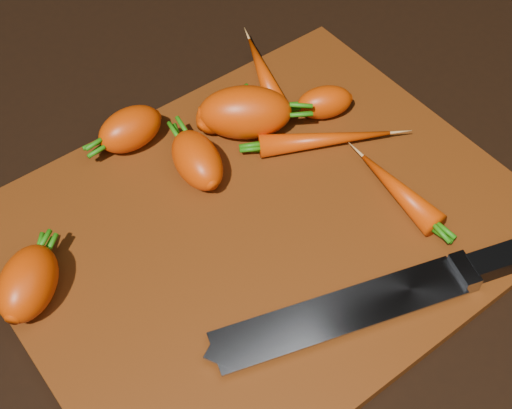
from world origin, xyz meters
TOP-DOWN VIEW (x-y plane):
  - ground at (0.00, 0.00)m, footprint 2.00×2.00m
  - cutting_board at (0.00, 0.00)m, footprint 0.50×0.40m
  - carrot_0 at (-0.22, 0.06)m, footprint 0.09×0.09m
  - carrot_1 at (0.06, 0.11)m, footprint 0.12×0.11m
  - carrot_2 at (-0.02, 0.09)m, footprint 0.06×0.09m
  - carrot_3 at (-0.05, 0.17)m, footprint 0.07×0.05m
  - carrot_4 at (0.05, 0.14)m, footprint 0.07×0.05m
  - carrot_5 at (0.15, 0.08)m, footprint 0.07×0.06m
  - carrot_6 at (0.13, 0.17)m, footprint 0.06×0.11m
  - carrot_7 at (0.12, 0.04)m, footprint 0.14×0.09m
  - carrot_8 at (0.13, -0.06)m, footprint 0.03×0.11m
  - knife at (0.01, -0.14)m, footprint 0.38×0.15m

SIDE VIEW (x-z plane):
  - ground at x=0.00m, z-range -0.01..0.00m
  - cutting_board at x=0.00m, z-range 0.00..0.01m
  - knife at x=0.01m, z-range 0.01..0.03m
  - carrot_6 at x=0.13m, z-range 0.01..0.04m
  - carrot_7 at x=0.12m, z-range 0.01..0.04m
  - carrot_8 at x=0.13m, z-range 0.01..0.04m
  - carrot_5 at x=0.15m, z-range 0.01..0.05m
  - carrot_4 at x=0.05m, z-range 0.01..0.05m
  - carrot_3 at x=-0.05m, z-range 0.01..0.06m
  - carrot_2 at x=-0.02m, z-range 0.01..0.06m
  - carrot_0 at x=-0.22m, z-range 0.01..0.06m
  - carrot_1 at x=0.06m, z-range 0.01..0.07m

